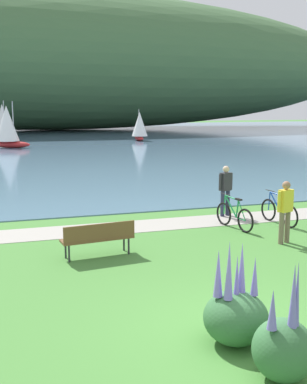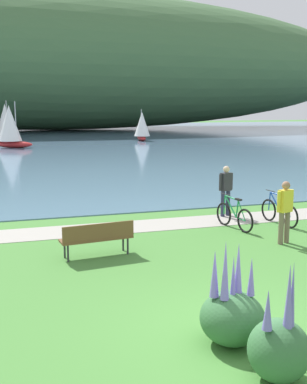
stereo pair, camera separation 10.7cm
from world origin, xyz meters
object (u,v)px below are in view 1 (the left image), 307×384
Objects in this scene: person_on_the_grass at (285,208)px; sailboat_mid_bay at (3,122)px; bicycle_beside_path at (279,212)px; bicycle_leaning_near_bench at (234,216)px; park_bench_near_camera at (98,237)px; person_at_shoreline at (226,188)px; sailboat_far_off at (140,126)px; sailboat_toward_hillside at (7,126)px.

sailboat_mid_bay is at bearing 99.12° from person_on_the_grass.
person_on_the_grass is (-1.02, -1.92, 0.58)m from bicycle_beside_path.
bicycle_beside_path is (1.60, 0.09, 0.00)m from bicycle_leaning_near_bench.
park_bench_near_camera is 1.08× the size of person_on_the_grass.
sailboat_mid_bay is at bearing 99.77° from person_at_shoreline.
bicycle_beside_path is 0.54× the size of sailboat_far_off.
person_at_shoreline reaches higher than bicycle_beside_path.
bicycle_beside_path is at bearing 3.27° from bicycle_leaning_near_bench.
bicycle_leaning_near_bench is 0.44× the size of sailboat_toward_hillside.
sailboat_far_off reaches higher than bicycle_leaning_near_bench.
bicycle_leaning_near_bench is 1.02× the size of person_at_shoreline.
park_bench_near_camera is 0.45× the size of sailboat_mid_bay.
park_bench_near_camera is 0.46× the size of sailboat_toward_hillside.
bicycle_leaning_near_bench is at bearing -101.36° from sailboat_far_off.
bicycle_leaning_near_bench is (4.47, 1.52, -0.12)m from park_bench_near_camera.
bicycle_beside_path is 1.03× the size of person_on_the_grass.
sailboat_mid_bay is (-1.83, 42.59, 1.46)m from park_bench_near_camera.
sailboat_toward_hillside reaches higher than sailboat_far_off.
person_at_shoreline is (0.49, 1.64, 0.58)m from bicycle_leaning_near_bench.
park_bench_near_camera is 42.66m from sailboat_mid_bay.
sailboat_far_off is (13.18, 4.73, -0.34)m from sailboat_toward_hillside.
bicycle_leaning_near_bench is 1.60m from bicycle_beside_path.
sailboat_toward_hillside reaches higher than bicycle_beside_path.
bicycle_beside_path is at bearing -98.89° from sailboat_far_off.
bicycle_leaning_near_bench is 0.42× the size of sailboat_mid_bay.
sailboat_mid_bay is 10.07m from sailboat_toward_hillside.
person_on_the_grass is at bearing -3.45° from park_bench_near_camera.
person_on_the_grass is 38.14m from sailboat_far_off.
person_at_shoreline reaches higher than park_bench_near_camera.
bicycle_beside_path is 0.44× the size of sailboat_toward_hillside.
sailboat_toward_hillside reaches higher than bicycle_leaning_near_bench.
bicycle_beside_path is at bearing -54.29° from person_at_shoreline.
bicycle_leaning_near_bench is 41.58m from sailboat_mid_bay.
person_at_shoreline is 40.02m from sailboat_mid_bay.
bicycle_leaning_near_bench and bicycle_beside_path have the same top height.
sailboat_mid_bay reaches higher than person_at_shoreline.
bicycle_beside_path is (6.07, 1.61, -0.12)m from park_bench_near_camera.
person_on_the_grass is (0.58, -1.82, 0.58)m from bicycle_leaning_near_bench.
sailboat_mid_bay reaches higher than sailboat_far_off.
person_on_the_grass is 0.43× the size of sailboat_toward_hillside.
bicycle_leaning_near_bench is 0.54× the size of sailboat_far_off.
bicycle_beside_path is 2.25m from person_on_the_grass.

